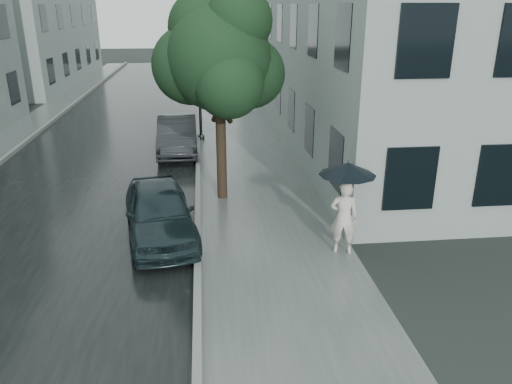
{
  "coord_description": "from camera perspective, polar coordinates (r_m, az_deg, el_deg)",
  "views": [
    {
      "loc": [
        -1.34,
        -8.81,
        5.3
      ],
      "look_at": [
        -0.2,
        1.79,
        1.3
      ],
      "focal_mm": 35.0,
      "sensor_mm": 36.0,
      "label": 1
    }
  ],
  "objects": [
    {
      "name": "asphalt_road",
      "position": [
        21.8,
        -15.89,
        5.72
      ],
      "size": [
        6.85,
        60.0,
        0.0
      ],
      "primitive_type": "cube",
      "color": "black",
      "rests_on": "ground"
    },
    {
      "name": "ground",
      "position": [
        10.37,
        2.2,
        -10.2
      ],
      "size": [
        120.0,
        120.0,
        0.0
      ],
      "primitive_type": "plane",
      "color": "black",
      "rests_on": "ground"
    },
    {
      "name": "kerb_far",
      "position": [
        22.64,
        -24.69,
        5.34
      ],
      "size": [
        0.15,
        60.0,
        0.15
      ],
      "primitive_type": "cube",
      "color": "slate",
      "rests_on": "ground"
    },
    {
      "name": "sidewalk_far",
      "position": [
        22.97,
        -26.85,
        5.01
      ],
      "size": [
        1.7,
        60.0,
        0.01
      ],
      "primitive_type": "cube",
      "color": "#4C5451",
      "rests_on": "ground"
    },
    {
      "name": "building_near",
      "position": [
        29.13,
        7.82,
        18.83
      ],
      "size": [
        7.02,
        36.0,
        9.0
      ],
      "color": "gray",
      "rests_on": "ground"
    },
    {
      "name": "building_far_b",
      "position": [
        40.77,
        -25.04,
        16.94
      ],
      "size": [
        7.02,
        18.0,
        8.0
      ],
      "color": "gray",
      "rests_on": "ground"
    },
    {
      "name": "pedestrian",
      "position": [
        11.3,
        10.0,
        -2.92
      ],
      "size": [
        0.71,
        0.57,
        1.7
      ],
      "primitive_type": "imported",
      "rotation": [
        0.0,
        0.0,
        2.85
      ],
      "color": "beige",
      "rests_on": "sidewalk"
    },
    {
      "name": "street_tree",
      "position": [
        13.91,
        -4.28,
        15.15
      ],
      "size": [
        3.68,
        3.35,
        5.8
      ],
      "color": "#332619",
      "rests_on": "ground"
    },
    {
      "name": "kerb_near",
      "position": [
        21.46,
        -6.61,
        6.34
      ],
      "size": [
        0.15,
        60.0,
        0.15
      ],
      "primitive_type": "cube",
      "color": "slate",
      "rests_on": "ground"
    },
    {
      "name": "lamp_post",
      "position": [
        20.64,
        -7.02,
        13.8
      ],
      "size": [
        0.85,
        0.32,
        5.1
      ],
      "rotation": [
        0.0,
        0.0,
        -0.03
      ],
      "color": "black",
      "rests_on": "ground"
    },
    {
      "name": "sidewalk",
      "position": [
        21.53,
        -1.72,
        6.33
      ],
      "size": [
        3.5,
        60.0,
        0.01
      ],
      "primitive_type": "cube",
      "color": "slate",
      "rests_on": "ground"
    },
    {
      "name": "car_far",
      "position": [
        19.34,
        -8.98,
        6.51
      ],
      "size": [
        1.56,
        4.16,
        1.36
      ],
      "primitive_type": "imported",
      "rotation": [
        0.0,
        0.0,
        0.03
      ],
      "color": "#242629",
      "rests_on": "ground"
    },
    {
      "name": "umbrella",
      "position": [
        10.94,
        10.44,
        2.63
      ],
      "size": [
        1.41,
        1.41,
        1.25
      ],
      "rotation": [
        0.0,
        0.0,
        0.13
      ],
      "color": "black",
      "rests_on": "ground"
    },
    {
      "name": "car_near",
      "position": [
        12.17,
        -10.98,
        -2.21
      ],
      "size": [
        2.17,
        4.09,
        1.32
      ],
      "primitive_type": "imported",
      "rotation": [
        0.0,
        0.0,
        0.16
      ],
      "color": "#18272A",
      "rests_on": "ground"
    }
  ]
}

